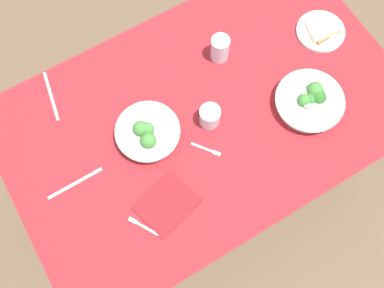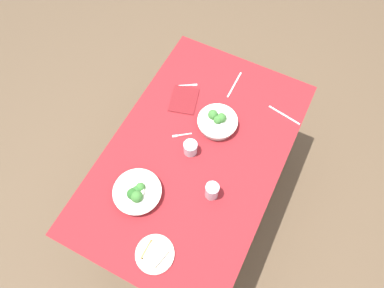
{
  "view_description": "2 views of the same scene",
  "coord_description": "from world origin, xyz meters",
  "px_view_note": "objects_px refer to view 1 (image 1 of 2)",
  "views": [
    {
      "loc": [
        -0.35,
        -0.5,
        2.14
      ],
      "look_at": [
        -0.1,
        -0.08,
        0.76
      ],
      "focal_mm": 41.36,
      "sensor_mm": 36.0,
      "label": 1
    },
    {
      "loc": [
        0.71,
        0.34,
        2.39
      ],
      "look_at": [
        -0.02,
        -0.03,
        0.76
      ],
      "focal_mm": 32.72,
      "sensor_mm": 36.0,
      "label": 2
    }
  ],
  "objects_px": {
    "fork_by_far_bowl": "(142,226)",
    "fork_by_near_bowl": "(207,150)",
    "bread_side_plate": "(321,31)",
    "table_knife_right": "(51,96)",
    "broccoli_bowl_near": "(310,101)",
    "napkin_folded_upper": "(167,204)",
    "broccoli_bowl_far": "(148,133)",
    "water_glass_side": "(220,48)",
    "table_knife_left": "(75,183)",
    "water_glass_center": "(210,116)"
  },
  "relations": [
    {
      "from": "fork_by_far_bowl",
      "to": "fork_by_near_bowl",
      "type": "relative_size",
      "value": 1.09
    },
    {
      "from": "bread_side_plate",
      "to": "table_knife_right",
      "type": "height_order",
      "value": "bread_side_plate"
    },
    {
      "from": "broccoli_bowl_near",
      "to": "napkin_folded_upper",
      "type": "relative_size",
      "value": 1.33
    },
    {
      "from": "broccoli_bowl_near",
      "to": "fork_by_far_bowl",
      "type": "xyz_separation_m",
      "value": [
        -0.71,
        -0.08,
        -0.03
      ]
    },
    {
      "from": "broccoli_bowl_far",
      "to": "water_glass_side",
      "type": "bearing_deg",
      "value": 21.07
    },
    {
      "from": "fork_by_near_bowl",
      "to": "table_knife_left",
      "type": "xyz_separation_m",
      "value": [
        -0.44,
        0.12,
        -0.0
      ]
    },
    {
      "from": "water_glass_center",
      "to": "broccoli_bowl_far",
      "type": "bearing_deg",
      "value": 165.18
    },
    {
      "from": "water_glass_center",
      "to": "napkin_folded_upper",
      "type": "height_order",
      "value": "water_glass_center"
    },
    {
      "from": "water_glass_center",
      "to": "fork_by_far_bowl",
      "type": "xyz_separation_m",
      "value": [
        -0.38,
        -0.2,
        -0.04
      ]
    },
    {
      "from": "bread_side_plate",
      "to": "table_knife_left",
      "type": "relative_size",
      "value": 0.92
    },
    {
      "from": "broccoli_bowl_near",
      "to": "fork_by_near_bowl",
      "type": "distance_m",
      "value": 0.4
    },
    {
      "from": "broccoli_bowl_far",
      "to": "fork_by_near_bowl",
      "type": "distance_m",
      "value": 0.21
    },
    {
      "from": "table_knife_right",
      "to": "broccoli_bowl_near",
      "type": "bearing_deg",
      "value": 67.73
    },
    {
      "from": "water_glass_side",
      "to": "napkin_folded_upper",
      "type": "xyz_separation_m",
      "value": [
        -0.44,
        -0.38,
        -0.05
      ]
    },
    {
      "from": "broccoli_bowl_near",
      "to": "fork_by_near_bowl",
      "type": "height_order",
      "value": "broccoli_bowl_near"
    },
    {
      "from": "broccoli_bowl_near",
      "to": "water_glass_side",
      "type": "bearing_deg",
      "value": 117.04
    },
    {
      "from": "fork_by_far_bowl",
      "to": "fork_by_near_bowl",
      "type": "height_order",
      "value": "same"
    },
    {
      "from": "bread_side_plate",
      "to": "water_glass_side",
      "type": "bearing_deg",
      "value": 163.98
    },
    {
      "from": "water_glass_side",
      "to": "water_glass_center",
      "type": "bearing_deg",
      "value": -129.03
    },
    {
      "from": "table_knife_left",
      "to": "napkin_folded_upper",
      "type": "xyz_separation_m",
      "value": [
        0.23,
        -0.21,
        0.0
      ]
    },
    {
      "from": "broccoli_bowl_near",
      "to": "table_knife_right",
      "type": "relative_size",
      "value": 1.21
    },
    {
      "from": "fork_by_far_bowl",
      "to": "table_knife_right",
      "type": "xyz_separation_m",
      "value": [
        -0.06,
        0.57,
        -0.0
      ]
    },
    {
      "from": "table_knife_left",
      "to": "fork_by_far_bowl",
      "type": "bearing_deg",
      "value": 117.55
    },
    {
      "from": "water_glass_center",
      "to": "table_knife_right",
      "type": "xyz_separation_m",
      "value": [
        -0.44,
        0.37,
        -0.04
      ]
    },
    {
      "from": "broccoli_bowl_far",
      "to": "water_glass_center",
      "type": "bearing_deg",
      "value": -14.82
    },
    {
      "from": "table_knife_left",
      "to": "table_knife_right",
      "type": "height_order",
      "value": "same"
    },
    {
      "from": "water_glass_center",
      "to": "fork_by_far_bowl",
      "type": "height_order",
      "value": "water_glass_center"
    },
    {
      "from": "broccoli_bowl_far",
      "to": "water_glass_center",
      "type": "height_order",
      "value": "broccoli_bowl_far"
    },
    {
      "from": "broccoli_bowl_far",
      "to": "broccoli_bowl_near",
      "type": "relative_size",
      "value": 0.91
    },
    {
      "from": "broccoli_bowl_far",
      "to": "table_knife_right",
      "type": "distance_m",
      "value": 0.38
    },
    {
      "from": "bread_side_plate",
      "to": "fork_by_near_bowl",
      "type": "xyz_separation_m",
      "value": [
        -0.61,
        -0.18,
        -0.01
      ]
    },
    {
      "from": "fork_by_far_bowl",
      "to": "napkin_folded_upper",
      "type": "xyz_separation_m",
      "value": [
        0.1,
        0.02,
        0.0
      ]
    },
    {
      "from": "broccoli_bowl_far",
      "to": "water_glass_side",
      "type": "xyz_separation_m",
      "value": [
        0.38,
        0.14,
        0.02
      ]
    },
    {
      "from": "water_glass_center",
      "to": "table_knife_right",
      "type": "distance_m",
      "value": 0.57
    },
    {
      "from": "broccoli_bowl_far",
      "to": "broccoli_bowl_near",
      "type": "bearing_deg",
      "value": -18.46
    },
    {
      "from": "broccoli_bowl_near",
      "to": "water_glass_side",
      "type": "xyz_separation_m",
      "value": [
        -0.17,
        0.33,
        0.02
      ]
    },
    {
      "from": "bread_side_plate",
      "to": "water_glass_side",
      "type": "relative_size",
      "value": 1.77
    },
    {
      "from": "water_glass_center",
      "to": "broccoli_bowl_near",
      "type": "bearing_deg",
      "value": -20.73
    },
    {
      "from": "fork_by_near_bowl",
      "to": "table_knife_right",
      "type": "bearing_deg",
      "value": -177.49
    },
    {
      "from": "water_glass_center",
      "to": "table_knife_right",
      "type": "relative_size",
      "value": 0.4
    },
    {
      "from": "water_glass_side",
      "to": "fork_by_far_bowl",
      "type": "height_order",
      "value": "water_glass_side"
    },
    {
      "from": "napkin_folded_upper",
      "to": "water_glass_side",
      "type": "bearing_deg",
      "value": 41.05
    },
    {
      "from": "water_glass_center",
      "to": "bread_side_plate",
      "type": "bearing_deg",
      "value": 9.66
    },
    {
      "from": "broccoli_bowl_far",
      "to": "fork_by_far_bowl",
      "type": "distance_m",
      "value": 0.31
    },
    {
      "from": "water_glass_side",
      "to": "fork_by_near_bowl",
      "type": "height_order",
      "value": "water_glass_side"
    },
    {
      "from": "broccoli_bowl_far",
      "to": "water_glass_side",
      "type": "distance_m",
      "value": 0.4
    },
    {
      "from": "water_glass_center",
      "to": "fork_by_near_bowl",
      "type": "distance_m",
      "value": 0.12
    },
    {
      "from": "broccoli_bowl_far",
      "to": "water_glass_side",
      "type": "height_order",
      "value": "water_glass_side"
    },
    {
      "from": "table_knife_right",
      "to": "water_glass_side",
      "type": "bearing_deg",
      "value": 84.99
    },
    {
      "from": "broccoli_bowl_near",
      "to": "bread_side_plate",
      "type": "distance_m",
      "value": 0.3
    }
  ]
}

